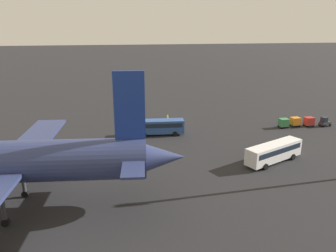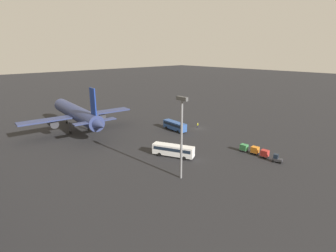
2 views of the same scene
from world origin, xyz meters
name	(u,v)px [view 1 (image 1 of 2)]	position (x,y,z in m)	size (l,w,h in m)	color
ground_plane	(171,122)	(0.00, 0.00, 0.00)	(600.00, 600.00, 0.00)	#232326
shuttle_bus_near	(159,126)	(4.01, 8.33, 1.89)	(10.29, 3.46, 3.15)	#2D5199
shuttle_bus_far	(274,151)	(-12.69, 25.23, 1.91)	(11.28, 7.06, 3.18)	white
baggage_tug	(325,122)	(-33.29, 8.52, 0.94)	(2.64, 2.10, 2.10)	#333338
worker_person	(167,118)	(0.83, -0.39, 0.87)	(0.38, 0.38, 1.74)	#1E1E2D
cargo_cart_red	(309,121)	(-29.74, 8.02, 1.19)	(2.10, 1.80, 2.06)	#38383D
cargo_cart_orange	(295,121)	(-26.68, 7.64, 1.19)	(2.10, 1.80, 2.06)	#38383D
cargo_cart_green	(284,123)	(-23.61, 8.17, 1.19)	(2.10, 1.80, 2.06)	#38383D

